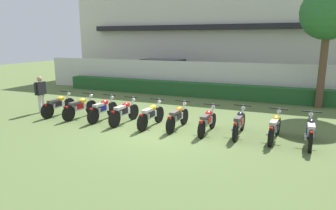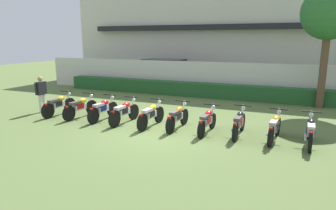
% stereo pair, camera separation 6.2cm
% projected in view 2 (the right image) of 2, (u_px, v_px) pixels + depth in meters
% --- Properties ---
extents(ground, '(60.00, 60.00, 0.00)m').
position_uv_depth(ground, '(157.00, 132.00, 10.43)').
color(ground, '#566B38').
extents(building, '(23.96, 6.50, 7.54)m').
position_uv_depth(building, '(236.00, 31.00, 22.62)').
color(building, beige).
rests_on(building, ground).
extents(compound_wall, '(22.76, 0.30, 1.91)m').
position_uv_depth(compound_wall, '(213.00, 79.00, 17.17)').
color(compound_wall, silver).
rests_on(compound_wall, ground).
extents(hedge_row, '(18.21, 0.70, 0.78)m').
position_uv_depth(hedge_row, '(209.00, 90.00, 16.66)').
color(hedge_row, '#235628').
rests_on(hedge_row, ground).
extents(parked_car, '(4.51, 2.09, 1.89)m').
position_uv_depth(parked_car, '(166.00, 73.00, 20.24)').
color(parked_car, black).
rests_on(parked_car, ground).
extents(tree_near_inspector, '(2.45, 2.45, 5.59)m').
position_uv_depth(tree_near_inspector, '(329.00, 14.00, 13.25)').
color(tree_near_inspector, brown).
rests_on(tree_near_inspector, ground).
extents(motorcycle_in_row_0, '(0.60, 1.89, 0.98)m').
position_uv_depth(motorcycle_in_row_0, '(59.00, 105.00, 12.73)').
color(motorcycle_in_row_0, black).
rests_on(motorcycle_in_row_0, ground).
extents(motorcycle_in_row_1, '(0.60, 1.91, 0.97)m').
position_uv_depth(motorcycle_in_row_1, '(80.00, 107.00, 12.33)').
color(motorcycle_in_row_1, black).
rests_on(motorcycle_in_row_1, ground).
extents(motorcycle_in_row_2, '(0.60, 1.88, 0.97)m').
position_uv_depth(motorcycle_in_row_2, '(103.00, 109.00, 11.94)').
color(motorcycle_in_row_2, black).
rests_on(motorcycle_in_row_2, ground).
extents(motorcycle_in_row_3, '(0.60, 1.88, 0.97)m').
position_uv_depth(motorcycle_in_row_3, '(124.00, 112.00, 11.48)').
color(motorcycle_in_row_3, black).
rests_on(motorcycle_in_row_3, ground).
extents(motorcycle_in_row_4, '(0.60, 1.90, 0.98)m').
position_uv_depth(motorcycle_in_row_4, '(151.00, 115.00, 11.03)').
color(motorcycle_in_row_4, black).
rests_on(motorcycle_in_row_4, ground).
extents(motorcycle_in_row_5, '(0.60, 1.87, 0.96)m').
position_uv_depth(motorcycle_in_row_5, '(178.00, 117.00, 10.76)').
color(motorcycle_in_row_5, black).
rests_on(motorcycle_in_row_5, ground).
extents(motorcycle_in_row_6, '(0.60, 1.77, 0.94)m').
position_uv_depth(motorcycle_in_row_6, '(207.00, 121.00, 10.28)').
color(motorcycle_in_row_6, black).
rests_on(motorcycle_in_row_6, ground).
extents(motorcycle_in_row_7, '(0.60, 1.90, 0.97)m').
position_uv_depth(motorcycle_in_row_7, '(239.00, 123.00, 10.00)').
color(motorcycle_in_row_7, black).
rests_on(motorcycle_in_row_7, ground).
extents(motorcycle_in_row_8, '(0.60, 1.89, 0.97)m').
position_uv_depth(motorcycle_in_row_8, '(275.00, 127.00, 9.50)').
color(motorcycle_in_row_8, black).
rests_on(motorcycle_in_row_8, ground).
extents(motorcycle_in_row_9, '(0.60, 1.90, 0.98)m').
position_uv_depth(motorcycle_in_row_9, '(310.00, 131.00, 9.06)').
color(motorcycle_in_row_9, black).
rests_on(motorcycle_in_row_9, ground).
extents(inspector_person, '(0.22, 0.65, 1.60)m').
position_uv_depth(inspector_person, '(41.00, 91.00, 13.18)').
color(inspector_person, silver).
rests_on(inspector_person, ground).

